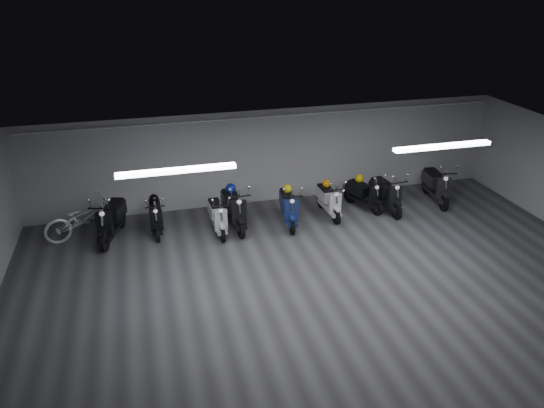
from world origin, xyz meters
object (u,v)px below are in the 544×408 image
object	(u,v)px
scooter_4	(289,202)
scooter_8	(387,189)
bicycle	(83,214)
helmet_2	(154,199)
scooter_3	(234,203)
scooter_7	(364,189)
scooter_6	(329,195)
scooter_0	(111,214)
helmet_3	(231,188)
scooter_2	(217,211)
helmet_0	(359,178)
helmet_4	(287,189)
scooter_9	(437,180)
helmet_1	(326,183)
scooter_1	(155,211)

from	to	relation	value
scooter_4	scooter_8	distance (m)	2.96
bicycle	helmet_2	xyz separation A→B (m)	(1.81, -0.01, 0.22)
scooter_3	scooter_7	xyz separation A→B (m)	(3.86, 0.20, -0.12)
scooter_3	scooter_6	size ratio (longest dim) A/B	1.16
scooter_0	scooter_6	bearing A→B (deg)	16.06
scooter_0	helmet_3	xyz separation A→B (m)	(3.14, 0.11, 0.32)
bicycle	scooter_0	bearing A→B (deg)	-134.73
scooter_2	scooter_6	bearing A→B (deg)	1.37
scooter_8	helmet_0	bearing A→B (deg)	139.64
helmet_3	scooter_6	bearing A→B (deg)	-4.85
scooter_0	helmet_0	world-z (taller)	scooter_0
scooter_2	helmet_4	distance (m)	2.02
scooter_7	scooter_9	xyz separation A→B (m)	(2.29, -0.09, 0.09)
scooter_2	scooter_7	bearing A→B (deg)	2.53
scooter_0	scooter_8	xyz separation A→B (m)	(7.60, -0.22, -0.05)
scooter_2	bicycle	xyz separation A→B (m)	(-3.39, 0.66, 0.03)
scooter_6	scooter_8	size ratio (longest dim) A/B	0.93
scooter_0	helmet_1	world-z (taller)	scooter_0
scooter_1	helmet_0	xyz separation A→B (m)	(5.83, 0.16, 0.27)
scooter_0	scooter_4	bearing A→B (deg)	12.96
scooter_3	helmet_2	size ratio (longest dim) A/B	7.83
bicycle	scooter_8	bearing A→B (deg)	-113.63
helmet_0	scooter_0	bearing A→B (deg)	-177.95
helmet_1	helmet_2	size ratio (longest dim) A/B	0.92
bicycle	helmet_4	xyz separation A→B (m)	(5.37, -0.43, 0.30)
scooter_9	scooter_6	bearing A→B (deg)	-170.77
scooter_2	scooter_6	xyz separation A→B (m)	(3.20, 0.21, 0.01)
scooter_0	scooter_9	distance (m)	9.32
helmet_2	helmet_4	size ratio (longest dim) A/B	1.05
scooter_2	scooter_6	size ratio (longest dim) A/B	0.99
scooter_1	helmet_4	bearing A→B (deg)	-2.80
scooter_3	helmet_2	distance (m)	2.11
scooter_7	bicycle	xyz separation A→B (m)	(-7.73, 0.29, 0.04)
scooter_1	scooter_2	bearing A→B (deg)	-14.64
scooter_2	helmet_1	distance (m)	3.23
scooter_2	scooter_1	bearing A→B (deg)	162.74
scooter_6	scooter_7	xyz separation A→B (m)	(1.14, 0.16, -0.02)
scooter_0	scooter_3	bearing A→B (deg)	14.36
scooter_0	helmet_1	distance (m)	5.89
scooter_6	scooter_8	distance (m)	1.71
scooter_4	helmet_3	distance (m)	1.61
scooter_2	scooter_4	xyz separation A→B (m)	(1.95, -0.02, 0.05)
scooter_9	helmet_1	distance (m)	3.44
scooter_6	scooter_3	bearing A→B (deg)	178.60
helmet_2	helmet_3	bearing A→B (deg)	-5.83
helmet_1	helmet_3	distance (m)	2.74
scooter_2	scooter_3	size ratio (longest dim) A/B	0.85
scooter_4	scooter_9	bearing A→B (deg)	10.73
scooter_2	helmet_1	world-z (taller)	scooter_2
scooter_6	scooter_7	size ratio (longest dim) A/B	1.03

